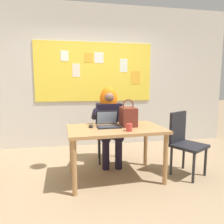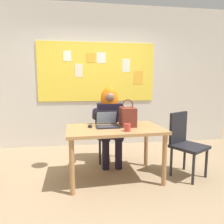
{
  "view_description": "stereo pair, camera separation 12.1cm",
  "coord_description": "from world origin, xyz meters",
  "px_view_note": "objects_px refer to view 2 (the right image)",
  "views": [
    {
      "loc": [
        -0.44,
        -2.64,
        1.32
      ],
      "look_at": [
        0.12,
        0.4,
        0.89
      ],
      "focal_mm": 33.25,
      "sensor_mm": 36.0,
      "label": 1
    },
    {
      "loc": [
        -0.32,
        -2.66,
        1.32
      ],
      "look_at": [
        0.12,
        0.4,
        0.89
      ],
      "focal_mm": 33.25,
      "sensor_mm": 36.0,
      "label": 2
    }
  ],
  "objects_px": {
    "desk_main": "(115,134)",
    "coffee_mug": "(127,128)",
    "chair_at_desk": "(110,130)",
    "laptop": "(107,123)",
    "handbag": "(128,116)",
    "chair_extra_corner": "(184,140)",
    "person_costumed": "(110,118)",
    "computer_mouse": "(90,126)"
  },
  "relations": [
    {
      "from": "desk_main",
      "to": "chair_extra_corner",
      "type": "distance_m",
      "value": 1.01
    },
    {
      "from": "computer_mouse",
      "to": "coffee_mug",
      "type": "xyz_separation_m",
      "value": [
        0.46,
        -0.31,
        0.03
      ]
    },
    {
      "from": "chair_at_desk",
      "to": "handbag",
      "type": "relative_size",
      "value": 2.42
    },
    {
      "from": "desk_main",
      "to": "laptop",
      "type": "distance_m",
      "value": 0.19
    },
    {
      "from": "person_costumed",
      "to": "handbag",
      "type": "xyz_separation_m",
      "value": [
        0.18,
        -0.52,
        0.11
      ]
    },
    {
      "from": "laptop",
      "to": "computer_mouse",
      "type": "xyz_separation_m",
      "value": [
        -0.24,
        -0.01,
        -0.03
      ]
    },
    {
      "from": "computer_mouse",
      "to": "laptop",
      "type": "bearing_deg",
      "value": -4.06
    },
    {
      "from": "chair_at_desk",
      "to": "handbag",
      "type": "distance_m",
      "value": 0.75
    },
    {
      "from": "person_costumed",
      "to": "computer_mouse",
      "type": "relative_size",
      "value": 12.17
    },
    {
      "from": "chair_at_desk",
      "to": "laptop",
      "type": "distance_m",
      "value": 0.72
    },
    {
      "from": "laptop",
      "to": "chair_extra_corner",
      "type": "height_order",
      "value": "laptop"
    },
    {
      "from": "person_costumed",
      "to": "computer_mouse",
      "type": "height_order",
      "value": "person_costumed"
    },
    {
      "from": "chair_at_desk",
      "to": "computer_mouse",
      "type": "height_order",
      "value": "chair_at_desk"
    },
    {
      "from": "computer_mouse",
      "to": "handbag",
      "type": "distance_m",
      "value": 0.54
    },
    {
      "from": "desk_main",
      "to": "chair_at_desk",
      "type": "bearing_deg",
      "value": 87.76
    },
    {
      "from": "laptop",
      "to": "computer_mouse",
      "type": "relative_size",
      "value": 3.12
    },
    {
      "from": "handbag",
      "to": "laptop",
      "type": "bearing_deg",
      "value": -177.44
    },
    {
      "from": "desk_main",
      "to": "laptop",
      "type": "relative_size",
      "value": 4.1
    },
    {
      "from": "laptop",
      "to": "computer_mouse",
      "type": "height_order",
      "value": "laptop"
    },
    {
      "from": "person_costumed",
      "to": "computer_mouse",
      "type": "xyz_separation_m",
      "value": [
        -0.35,
        -0.55,
        -0.01
      ]
    },
    {
      "from": "coffee_mug",
      "to": "person_costumed",
      "type": "bearing_deg",
      "value": 97.03
    },
    {
      "from": "desk_main",
      "to": "handbag",
      "type": "xyz_separation_m",
      "value": [
        0.2,
        0.1,
        0.22
      ]
    },
    {
      "from": "desk_main",
      "to": "person_costumed",
      "type": "relative_size",
      "value": 1.05
    },
    {
      "from": "person_costumed",
      "to": "desk_main",
      "type": "bearing_deg",
      "value": -0.04
    },
    {
      "from": "desk_main",
      "to": "coffee_mug",
      "type": "distance_m",
      "value": 0.3
    },
    {
      "from": "handbag",
      "to": "chair_extra_corner",
      "type": "xyz_separation_m",
      "value": [
        0.8,
        -0.13,
        -0.34
      ]
    },
    {
      "from": "laptop",
      "to": "coffee_mug",
      "type": "xyz_separation_m",
      "value": [
        0.22,
        -0.32,
        -0.0
      ]
    },
    {
      "from": "person_costumed",
      "to": "computer_mouse",
      "type": "bearing_deg",
      "value": -30.7
    },
    {
      "from": "computer_mouse",
      "to": "coffee_mug",
      "type": "bearing_deg",
      "value": -41.3
    },
    {
      "from": "laptop",
      "to": "coffee_mug",
      "type": "bearing_deg",
      "value": -57.25
    },
    {
      "from": "laptop",
      "to": "chair_extra_corner",
      "type": "relative_size",
      "value": 0.36
    },
    {
      "from": "person_costumed",
      "to": "computer_mouse",
      "type": "distance_m",
      "value": 0.65
    },
    {
      "from": "chair_at_desk",
      "to": "computer_mouse",
      "type": "bearing_deg",
      "value": -22.99
    },
    {
      "from": "person_costumed",
      "to": "chair_extra_corner",
      "type": "height_order",
      "value": "person_costumed"
    },
    {
      "from": "chair_at_desk",
      "to": "chair_extra_corner",
      "type": "bearing_deg",
      "value": 56.26
    },
    {
      "from": "person_costumed",
      "to": "laptop",
      "type": "relative_size",
      "value": 3.9
    },
    {
      "from": "person_costumed",
      "to": "laptop",
      "type": "distance_m",
      "value": 0.55
    },
    {
      "from": "computer_mouse",
      "to": "chair_at_desk",
      "type": "bearing_deg",
      "value": 54.6
    },
    {
      "from": "computer_mouse",
      "to": "coffee_mug",
      "type": "distance_m",
      "value": 0.55
    },
    {
      "from": "desk_main",
      "to": "chair_at_desk",
      "type": "relative_size",
      "value": 1.45
    },
    {
      "from": "desk_main",
      "to": "chair_extra_corner",
      "type": "height_order",
      "value": "chair_extra_corner"
    },
    {
      "from": "computer_mouse",
      "to": "chair_extra_corner",
      "type": "bearing_deg",
      "value": -11.84
    }
  ]
}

